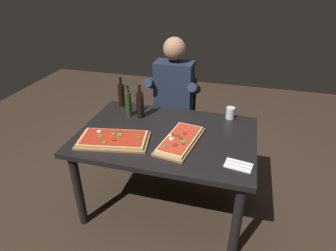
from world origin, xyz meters
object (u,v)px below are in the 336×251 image
pizza_rectangular_front (113,139)px  pizza_rectangular_left (180,140)px  dining_table (166,144)px  oil_bottle_amber (121,95)px  seated_diner (173,96)px  diner_chair (175,114)px  wine_bottle_dark (128,103)px  tumbler_near_camera (230,114)px  vinegar_bottle_green (140,104)px

pizza_rectangular_front → pizza_rectangular_left: same height
dining_table → oil_bottle_amber: oil_bottle_amber is taller
dining_table → seated_diner: size_ratio=1.05×
oil_bottle_amber → seated_diner: size_ratio=0.22×
dining_table → diner_chair: diner_chair is taller
wine_bottle_dark → diner_chair: wine_bottle_dark is taller
pizza_rectangular_front → tumbler_near_camera: tumbler_near_camera is taller
dining_table → oil_bottle_amber: size_ratio=4.80×
pizza_rectangular_left → wine_bottle_dark: bearing=150.0°
oil_bottle_amber → pizza_rectangular_front: bearing=-72.9°
pizza_rectangular_front → oil_bottle_amber: (-0.19, 0.61, 0.10)m
tumbler_near_camera → diner_chair: diner_chair is taller
pizza_rectangular_left → tumbler_near_camera: tumbler_near_camera is taller
dining_table → diner_chair: (-0.14, 0.86, -0.16)m
vinegar_bottle_green → tumbler_near_camera: vinegar_bottle_green is taller
tumbler_near_camera → vinegar_bottle_green: bearing=-166.5°
pizza_rectangular_left → seated_diner: bearing=108.0°
diner_chair → seated_diner: 0.28m
pizza_rectangular_left → seated_diner: size_ratio=0.40×
tumbler_near_camera → seated_diner: 0.69m
tumbler_near_camera → seated_diner: (-0.60, 0.33, -0.04)m
oil_bottle_amber → vinegar_bottle_green: vinegar_bottle_green is taller
pizza_rectangular_left → pizza_rectangular_front: bearing=-165.9°
wine_bottle_dark → tumbler_near_camera: (0.87, 0.19, -0.07)m
pizza_rectangular_front → pizza_rectangular_left: 0.51m
tumbler_near_camera → oil_bottle_amber: bearing=-179.1°
dining_table → vinegar_bottle_green: vinegar_bottle_green is taller
wine_bottle_dark → oil_bottle_amber: (-0.14, 0.17, -0.00)m
wine_bottle_dark → diner_chair: (0.27, 0.63, -0.37)m
wine_bottle_dark → diner_chair: bearing=66.8°
pizza_rectangular_left → oil_bottle_amber: size_ratio=1.84×
tumbler_near_camera → seated_diner: size_ratio=0.08×
vinegar_bottle_green → tumbler_near_camera: (0.77, 0.18, -0.08)m
seated_diner → vinegar_bottle_green: bearing=-107.7°
vinegar_bottle_green → seated_diner: bearing=72.3°
dining_table → pizza_rectangular_front: size_ratio=2.42×
pizza_rectangular_front → seated_diner: bearing=76.8°
tumbler_near_camera → diner_chair: size_ratio=0.12×
dining_table → tumbler_near_camera: 0.63m
dining_table → tumbler_near_camera: (0.47, 0.41, 0.14)m
vinegar_bottle_green → pizza_rectangular_front: bearing=-97.8°
pizza_rectangular_left → oil_bottle_amber: 0.84m
dining_table → wine_bottle_dark: (-0.41, 0.22, 0.22)m
oil_bottle_amber → tumbler_near_camera: size_ratio=2.82×
wine_bottle_dark → vinegar_bottle_green: bearing=1.1°
tumbler_near_camera → diner_chair: (-0.60, 0.45, -0.30)m
wine_bottle_dark → vinegar_bottle_green: 0.11m
pizza_rectangular_front → pizza_rectangular_left: (0.49, 0.12, -0.00)m
vinegar_bottle_green → tumbler_near_camera: size_ratio=2.94×
dining_table → diner_chair: 0.88m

